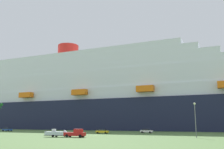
# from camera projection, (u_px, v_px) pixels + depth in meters

# --- Properties ---
(ground_plane) EXTENTS (600.00, 600.00, 0.00)m
(ground_plane) POSITION_uv_depth(u_px,v_px,m) (122.00, 132.00, 110.64)
(ground_plane) COLOR #4C6B38
(cruise_ship) EXTENTS (296.86, 61.93, 62.45)m
(cruise_ship) POSITION_uv_depth(u_px,v_px,m) (124.00, 98.00, 143.87)
(cruise_ship) COLOR #191E38
(cruise_ship) RESTS_ON ground_plane
(pickup_truck) EXTENTS (5.70, 2.52, 2.20)m
(pickup_truck) POSITION_uv_depth(u_px,v_px,m) (76.00, 133.00, 68.96)
(pickup_truck) COLOR red
(pickup_truck) RESTS_ON ground_plane
(small_boat_on_trailer) EXTENTS (7.86, 2.28, 2.15)m
(small_boat_on_trailer) POSITION_uv_depth(u_px,v_px,m) (58.00, 133.00, 70.27)
(small_boat_on_trailer) COLOR #595960
(small_boat_on_trailer) RESTS_ON ground_plane
(street_lamp) EXTENTS (0.56, 0.56, 9.03)m
(street_lamp) POSITION_uv_depth(u_px,v_px,m) (195.00, 115.00, 68.28)
(street_lamp) COLOR slate
(street_lamp) RESTS_ON ground_plane
(parked_car_white_van) EXTENTS (4.70, 2.54, 1.58)m
(parked_car_white_van) POSITION_uv_depth(u_px,v_px,m) (146.00, 131.00, 96.67)
(parked_car_white_van) COLOR white
(parked_car_white_van) RESTS_ON ground_plane
(parked_car_blue_suv) EXTENTS (4.64, 2.33, 1.58)m
(parked_car_blue_suv) POSITION_uv_depth(u_px,v_px,m) (7.00, 129.00, 116.28)
(parked_car_blue_suv) COLOR #264C99
(parked_car_blue_suv) RESTS_ON ground_plane
(parked_car_yellow_taxi) EXTENTS (4.49, 2.35, 1.58)m
(parked_car_yellow_taxi) POSITION_uv_depth(u_px,v_px,m) (102.00, 131.00, 92.39)
(parked_car_yellow_taxi) COLOR yellow
(parked_car_yellow_taxi) RESTS_ON ground_plane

